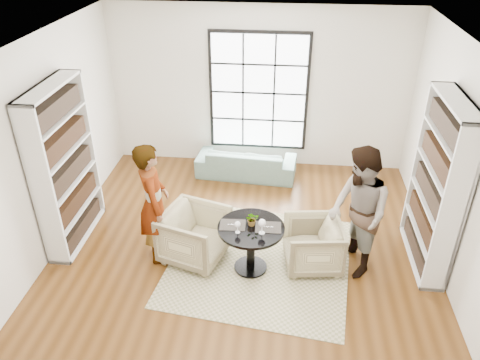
# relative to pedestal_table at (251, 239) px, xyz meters

# --- Properties ---
(ground) EXTENTS (6.00, 6.00, 0.00)m
(ground) POSITION_rel_pedestal_table_xyz_m (-0.14, 0.19, -0.52)
(ground) COLOR brown
(room_shell) EXTENTS (6.00, 6.01, 6.00)m
(room_shell) POSITION_rel_pedestal_table_xyz_m (-0.14, 0.73, 0.74)
(room_shell) COLOR silver
(room_shell) RESTS_ON ground
(rug) EXTENTS (2.77, 2.77, 0.01)m
(rug) POSITION_rel_pedestal_table_xyz_m (0.12, 0.17, -0.52)
(rug) COLOR tan
(rug) RESTS_ON ground
(pedestal_table) EXTENTS (0.90, 0.90, 0.72)m
(pedestal_table) POSITION_rel_pedestal_table_xyz_m (0.00, 0.00, 0.00)
(pedestal_table) COLOR black
(pedestal_table) RESTS_ON ground
(sofa) EXTENTS (1.87, 0.85, 0.53)m
(sofa) POSITION_rel_pedestal_table_xyz_m (-0.31, 2.64, -0.25)
(sofa) COLOR slate
(sofa) RESTS_ON ground
(armchair_left) EXTENTS (1.06, 1.04, 0.77)m
(armchair_left) POSITION_rel_pedestal_table_xyz_m (-0.80, 0.17, -0.13)
(armchair_left) COLOR #C3C08B
(armchair_left) RESTS_ON ground
(armchair_right) EXTENTS (0.86, 0.84, 0.70)m
(armchair_right) POSITION_rel_pedestal_table_xyz_m (0.84, 0.18, -0.17)
(armchair_right) COLOR tan
(armchair_right) RESTS_ON ground
(person_left) EXTENTS (0.60, 0.75, 1.78)m
(person_left) POSITION_rel_pedestal_table_xyz_m (-1.35, 0.17, 0.37)
(person_left) COLOR gray
(person_left) RESTS_ON ground
(person_right) EXTENTS (0.94, 1.06, 1.84)m
(person_right) POSITION_rel_pedestal_table_xyz_m (1.39, 0.18, 0.40)
(person_right) COLOR gray
(person_right) RESTS_ON ground
(placemat_left) EXTENTS (0.35, 0.27, 0.01)m
(placemat_left) POSITION_rel_pedestal_table_xyz_m (-0.25, 0.01, 0.20)
(placemat_left) COLOR black
(placemat_left) RESTS_ON pedestal_table
(placemat_right) EXTENTS (0.35, 0.27, 0.01)m
(placemat_right) POSITION_rel_pedestal_table_xyz_m (0.23, 0.01, 0.20)
(placemat_right) COLOR black
(placemat_right) RESTS_ON pedestal_table
(cutlery_left) EXTENTS (0.15, 0.23, 0.01)m
(cutlery_left) POSITION_rel_pedestal_table_xyz_m (-0.25, 0.01, 0.21)
(cutlery_left) COLOR silver
(cutlery_left) RESTS_ON placemat_left
(cutlery_right) EXTENTS (0.15, 0.23, 0.01)m
(cutlery_right) POSITION_rel_pedestal_table_xyz_m (0.23, 0.01, 0.21)
(cutlery_right) COLOR silver
(cutlery_right) RESTS_ON placemat_right
(wine_glass_left) EXTENTS (0.08, 0.08, 0.17)m
(wine_glass_left) POSITION_rel_pedestal_table_xyz_m (-0.16, -0.14, 0.32)
(wine_glass_left) COLOR silver
(wine_glass_left) RESTS_ON pedestal_table
(wine_glass_right) EXTENTS (0.10, 0.10, 0.22)m
(wine_glass_right) POSITION_rel_pedestal_table_xyz_m (0.15, -0.12, 0.35)
(wine_glass_right) COLOR silver
(wine_glass_right) RESTS_ON pedestal_table
(flower_centerpiece) EXTENTS (0.20, 0.18, 0.19)m
(flower_centerpiece) POSITION_rel_pedestal_table_xyz_m (0.01, 0.05, 0.29)
(flower_centerpiece) COLOR gray
(flower_centerpiece) RESTS_ON pedestal_table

